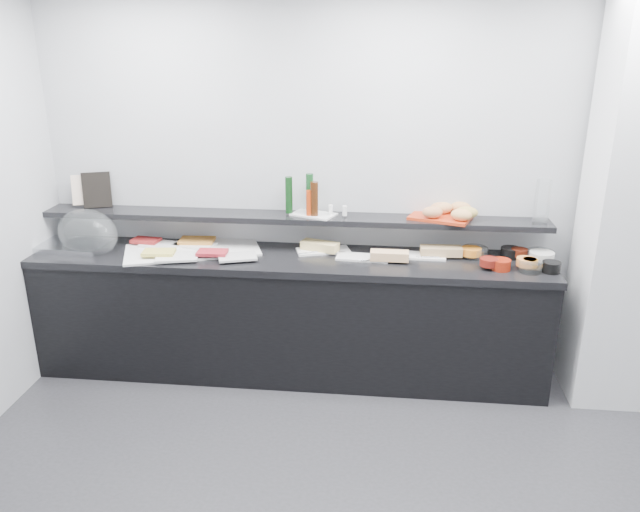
# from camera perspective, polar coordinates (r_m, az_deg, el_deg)

# --- Properties ---
(back_wall) EXTENTS (5.00, 0.02, 2.70)m
(back_wall) POSITION_cam_1_polar(r_m,az_deg,el_deg) (4.46, 6.56, 6.40)
(back_wall) COLOR #ACAFB3
(back_wall) RESTS_ON ground
(column) EXTENTS (0.50, 0.50, 2.70)m
(column) POSITION_cam_1_polar(r_m,az_deg,el_deg) (4.40, 26.53, 4.25)
(column) COLOR silver
(column) RESTS_ON ground
(buffet_cabinet) EXTENTS (3.60, 0.60, 0.85)m
(buffet_cabinet) POSITION_cam_1_polar(r_m,az_deg,el_deg) (4.54, -2.82, -5.68)
(buffet_cabinet) COLOR black
(buffet_cabinet) RESTS_ON ground
(counter_top) EXTENTS (3.62, 0.62, 0.05)m
(counter_top) POSITION_cam_1_polar(r_m,az_deg,el_deg) (4.36, -2.91, -0.33)
(counter_top) COLOR black
(counter_top) RESTS_ON buffet_cabinet
(wall_shelf) EXTENTS (3.60, 0.25, 0.04)m
(wall_shelf) POSITION_cam_1_polar(r_m,az_deg,el_deg) (4.45, -2.62, 3.53)
(wall_shelf) COLOR black
(wall_shelf) RESTS_ON back_wall
(cloche_base) EXTENTS (0.51, 0.36, 0.04)m
(cloche_base) POSITION_cam_1_polar(r_m,az_deg,el_deg) (4.84, -21.64, 0.89)
(cloche_base) COLOR #BBBDC2
(cloche_base) RESTS_ON counter_top
(cloche_dome) EXTENTS (0.60, 0.51, 0.34)m
(cloche_dome) POSITION_cam_1_polar(r_m,az_deg,el_deg) (4.75, -20.47, 2.00)
(cloche_dome) COLOR silver
(cloche_dome) RESTS_ON cloche_base
(linen_runner) EXTENTS (1.03, 0.73, 0.01)m
(linen_runner) POSITION_cam_1_polar(r_m,az_deg,el_deg) (4.54, -11.57, 0.53)
(linen_runner) COLOR silver
(linen_runner) RESTS_ON counter_top
(platter_meat_a) EXTENTS (0.32, 0.25, 0.01)m
(platter_meat_a) POSITION_cam_1_polar(r_m,az_deg,el_deg) (4.66, -14.30, 1.00)
(platter_meat_a) COLOR white
(platter_meat_a) RESTS_ON linen_runner
(food_meat_a) EXTENTS (0.21, 0.15, 0.02)m
(food_meat_a) POSITION_cam_1_polar(r_m,az_deg,el_deg) (4.73, -15.63, 1.39)
(food_meat_a) COLOR maroon
(food_meat_a) RESTS_ON platter_meat_a
(platter_salmon) EXTENTS (0.32, 0.26, 0.01)m
(platter_salmon) POSITION_cam_1_polar(r_m,az_deg,el_deg) (4.61, -11.37, 1.06)
(platter_salmon) COLOR white
(platter_salmon) RESTS_ON linen_runner
(food_salmon) EXTENTS (0.26, 0.17, 0.02)m
(food_salmon) POSITION_cam_1_polar(r_m,az_deg,el_deg) (4.64, -11.18, 1.41)
(food_salmon) COLOR #C67928
(food_salmon) RESTS_ON platter_salmon
(platter_cheese) EXTENTS (0.32, 0.25, 0.01)m
(platter_cheese) POSITION_cam_1_polar(r_m,az_deg,el_deg) (4.38, -12.96, -0.09)
(platter_cheese) COLOR white
(platter_cheese) RESTS_ON linen_runner
(food_cheese) EXTENTS (0.23, 0.16, 0.02)m
(food_cheese) POSITION_cam_1_polar(r_m,az_deg,el_deg) (4.44, -14.53, 0.32)
(food_cheese) COLOR #D2C251
(food_cheese) RESTS_ON platter_cheese
(platter_meat_b) EXTENTS (0.30, 0.24, 0.01)m
(platter_meat_b) POSITION_cam_1_polar(r_m,az_deg,el_deg) (4.31, -7.56, -0.07)
(platter_meat_b) COLOR silver
(platter_meat_b) RESTS_ON linen_runner
(food_meat_b) EXTENTS (0.21, 0.14, 0.02)m
(food_meat_b) POSITION_cam_1_polar(r_m,az_deg,el_deg) (4.36, -9.83, 0.32)
(food_meat_b) COLOR maroon
(food_meat_b) RESTS_ON platter_meat_b
(sandwich_plate_left) EXTENTS (0.40, 0.26, 0.01)m
(sandwich_plate_left) POSITION_cam_1_polar(r_m,az_deg,el_deg) (4.44, 0.29, 0.50)
(sandwich_plate_left) COLOR white
(sandwich_plate_left) RESTS_ON counter_top
(sandwich_food_left) EXTENTS (0.28, 0.18, 0.06)m
(sandwich_food_left) POSITION_cam_1_polar(r_m,az_deg,el_deg) (4.42, -0.01, 0.94)
(sandwich_food_left) COLOR #E4C678
(sandwich_food_left) RESTS_ON sandwich_plate_left
(tongs_left) EXTENTS (0.14, 0.08, 0.01)m
(tongs_left) POSITION_cam_1_polar(r_m,az_deg,el_deg) (4.37, -1.03, 0.32)
(tongs_left) COLOR #ABAEB2
(tongs_left) RESTS_ON sandwich_plate_left
(sandwich_plate_mid) EXTENTS (0.37, 0.18, 0.01)m
(sandwich_plate_mid) POSITION_cam_1_polar(r_m,az_deg,el_deg) (4.31, 3.92, -0.14)
(sandwich_plate_mid) COLOR white
(sandwich_plate_mid) RESTS_ON counter_top
(sandwich_food_mid) EXTENTS (0.26, 0.10, 0.06)m
(sandwich_food_mid) POSITION_cam_1_polar(r_m,az_deg,el_deg) (4.25, 6.37, 0.04)
(sandwich_food_mid) COLOR tan
(sandwich_food_mid) RESTS_ON sandwich_plate_mid
(tongs_mid) EXTENTS (0.16, 0.06, 0.01)m
(tongs_mid) POSITION_cam_1_polar(r_m,az_deg,el_deg) (4.24, 4.57, -0.36)
(tongs_mid) COLOR #AFB3B6
(tongs_mid) RESTS_ON sandwich_plate_mid
(sandwich_plate_right) EXTENTS (0.37, 0.16, 0.01)m
(sandwich_plate_right) POSITION_cam_1_polar(r_m,az_deg,el_deg) (4.39, 9.00, 0.03)
(sandwich_plate_right) COLOR white
(sandwich_plate_right) RESTS_ON counter_top
(sandwich_food_right) EXTENTS (0.29, 0.12, 0.06)m
(sandwich_food_right) POSITION_cam_1_polar(r_m,az_deg,el_deg) (4.40, 11.01, 0.47)
(sandwich_food_right) COLOR tan
(sandwich_food_right) RESTS_ON sandwich_plate_right
(tongs_right) EXTENTS (0.16, 0.02, 0.01)m
(tongs_right) POSITION_cam_1_polar(r_m,az_deg,el_deg) (4.34, 9.85, -0.08)
(tongs_right) COLOR #BBBDC2
(tongs_right) RESTS_ON sandwich_plate_right
(bowl_glass_fruit) EXTENTS (0.22, 0.22, 0.07)m
(bowl_glass_fruit) POSITION_cam_1_polar(r_m,az_deg,el_deg) (4.46, 13.97, 0.35)
(bowl_glass_fruit) COLOR white
(bowl_glass_fruit) RESTS_ON counter_top
(fill_glass_fruit) EXTENTS (0.16, 0.16, 0.05)m
(fill_glass_fruit) POSITION_cam_1_polar(r_m,az_deg,el_deg) (4.43, 13.64, 0.42)
(fill_glass_fruit) COLOR orange
(fill_glass_fruit) RESTS_ON bowl_glass_fruit
(bowl_black_jam) EXTENTS (0.14, 0.14, 0.07)m
(bowl_black_jam) POSITION_cam_1_polar(r_m,az_deg,el_deg) (4.51, 17.03, 0.30)
(bowl_black_jam) COLOR black
(bowl_black_jam) RESTS_ON counter_top
(fill_black_jam) EXTENTS (0.14, 0.14, 0.05)m
(fill_black_jam) POSITION_cam_1_polar(r_m,az_deg,el_deg) (4.50, 17.76, 0.33)
(fill_black_jam) COLOR #50180B
(fill_black_jam) RESTS_ON bowl_black_jam
(bowl_glass_cream) EXTENTS (0.19, 0.19, 0.07)m
(bowl_glass_cream) POSITION_cam_1_polar(r_m,az_deg,el_deg) (4.52, 19.49, 0.04)
(bowl_glass_cream) COLOR white
(bowl_glass_cream) RESTS_ON counter_top
(fill_glass_cream) EXTENTS (0.20, 0.20, 0.05)m
(fill_glass_cream) POSITION_cam_1_polar(r_m,az_deg,el_deg) (4.48, 19.61, 0.04)
(fill_glass_cream) COLOR silver
(fill_glass_cream) RESTS_ON bowl_glass_cream
(bowl_red_jam) EXTENTS (0.16, 0.16, 0.07)m
(bowl_red_jam) POSITION_cam_1_polar(r_m,az_deg,el_deg) (4.26, 16.21, -0.75)
(bowl_red_jam) COLOR maroon
(bowl_red_jam) RESTS_ON counter_top
(fill_red_jam) EXTENTS (0.15, 0.15, 0.05)m
(fill_red_jam) POSITION_cam_1_polar(r_m,az_deg,el_deg) (4.25, 15.18, -0.54)
(fill_red_jam) COLOR #60140D
(fill_red_jam) RESTS_ON bowl_red_jam
(bowl_glass_salmon) EXTENTS (0.18, 0.18, 0.07)m
(bowl_glass_salmon) POSITION_cam_1_polar(r_m,az_deg,el_deg) (4.28, 18.69, -0.93)
(bowl_glass_salmon) COLOR silver
(bowl_glass_salmon) RESTS_ON counter_top
(fill_glass_salmon) EXTENTS (0.15, 0.15, 0.05)m
(fill_glass_salmon) POSITION_cam_1_polar(r_m,az_deg,el_deg) (4.32, 18.34, -0.52)
(fill_glass_salmon) COLOR orange
(fill_glass_salmon) RESTS_ON bowl_glass_salmon
(bowl_black_fruit) EXTENTS (0.15, 0.15, 0.07)m
(bowl_black_fruit) POSITION_cam_1_polar(r_m,az_deg,el_deg) (4.32, 20.39, -0.94)
(bowl_black_fruit) COLOR black
(bowl_black_fruit) RESTS_ON counter_top
(fill_black_fruit) EXTENTS (0.10, 0.10, 0.05)m
(fill_black_fruit) POSITION_cam_1_polar(r_m,az_deg,el_deg) (4.32, 18.67, -0.58)
(fill_black_fruit) COLOR orange
(fill_black_fruit) RESTS_ON bowl_black_fruit
(framed_print) EXTENTS (0.21, 0.14, 0.26)m
(framed_print) POSITION_cam_1_polar(r_m,az_deg,el_deg) (4.90, -19.74, 5.71)
(framed_print) COLOR black
(framed_print) RESTS_ON wall_shelf
(print_art) EXTENTS (0.20, 0.10, 0.22)m
(print_art) POSITION_cam_1_polar(r_m,az_deg,el_deg) (4.93, -20.67, 5.68)
(print_art) COLOR beige
(print_art) RESTS_ON framed_print
(condiment_tray) EXTENTS (0.35, 0.28, 0.01)m
(condiment_tray) POSITION_cam_1_polar(r_m,az_deg,el_deg) (4.43, -0.58, 3.83)
(condiment_tray) COLOR white
(condiment_tray) RESTS_ON wall_shelf
(bottle_green_a) EXTENTS (0.07, 0.07, 0.26)m
(bottle_green_a) POSITION_cam_1_polar(r_m,az_deg,el_deg) (4.42, -2.86, 5.59)
(bottle_green_a) COLOR black
(bottle_green_a) RESTS_ON condiment_tray
(bottle_brown) EXTENTS (0.07, 0.07, 0.24)m
(bottle_brown) POSITION_cam_1_polar(r_m,az_deg,el_deg) (4.35, -0.53, 5.25)
(bottle_brown) COLOR #371A0A
(bottle_brown) RESTS_ON condiment_tray
(bottle_green_b) EXTENTS (0.07, 0.07, 0.28)m
(bottle_green_b) POSITION_cam_1_polar(r_m,az_deg,el_deg) (4.42, -0.95, 5.76)
(bottle_green_b) COLOR #113E1A
(bottle_green_b) RESTS_ON condiment_tray
(bottle_hot) EXTENTS (0.04, 0.04, 0.18)m
(bottle_hot) POSITION_cam_1_polar(r_m,az_deg,el_deg) (4.36, -1.02, 4.87)
(bottle_hot) COLOR #AE300C
(bottle_hot) RESTS_ON condiment_tray
(shaker_salt) EXTENTS (0.04, 0.04, 0.07)m
(shaker_salt) POSITION_cam_1_polar(r_m,az_deg,el_deg) (4.37, 2.28, 4.16)
(shaker_salt) COLOR white
(shaker_salt) RESTS_ON condiment_tray
(shaker_pepper) EXTENTS (0.04, 0.04, 0.07)m
(shaker_pepper) POSITION_cam_1_polar(r_m,az_deg,el_deg) (4.40, 0.97, 4.26)
(shaker_pepper) COLOR white
(shaker_pepper) RESTS_ON condiment_tray
(bread_tray) EXTENTS (0.47, 0.40, 0.02)m
(bread_tray) POSITION_cam_1_polar(r_m,az_deg,el_deg) (4.43, 10.97, 3.53)
(bread_tray) COLOR #B13013
(bread_tray) RESTS_ON wall_shelf
(bread_roll_nw) EXTENTS (0.14, 0.09, 0.08)m
(bread_roll_nw) POSITION_cam_1_polar(r_m,az_deg,el_deg) (4.47, 10.98, 4.34)
(bread_roll_nw) COLOR #CB804D
(bread_roll_nw) RESTS_ON bread_tray
(bread_roll_n) EXTENTS (0.17, 0.13, 0.08)m
(bread_roll_n) POSITION_cam_1_polar(r_m,az_deg,el_deg) (4.47, 11.15, 4.33)
(bread_roll_n) COLOR tan
(bread_roll_n) RESTS_ON bread_tray
(bread_roll_ne) EXTENTS (0.17, 0.13, 0.08)m
(bread_roll_ne) POSITION_cam_1_polar(r_m,az_deg,el_deg) (4.51, 12.76, 4.35)
(bread_roll_ne) COLOR tan
(bread_roll_ne) RESTS_ON bread_tray
(bread_roll_sw) EXTENTS (0.15, 0.10, 0.08)m
(bread_roll_sw) POSITION_cam_1_polar(r_m,az_deg,el_deg) (4.34, 10.24, 3.95)
(bread_roll_sw) COLOR #BD7648
(bread_roll_sw) RESTS_ON bread_tray
(bread_roll_s) EXTENTS (0.16, 0.13, 0.08)m
(bread_roll_s) POSITION_cam_1_polar(r_m,az_deg,el_deg) (4.32, 12.80, 3.68)
(bread_roll_s) COLOR tan
(bread_roll_s) RESTS_ON bread_tray
(bread_roll_se) EXTENTS (0.16, 0.10, 0.08)m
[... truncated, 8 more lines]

